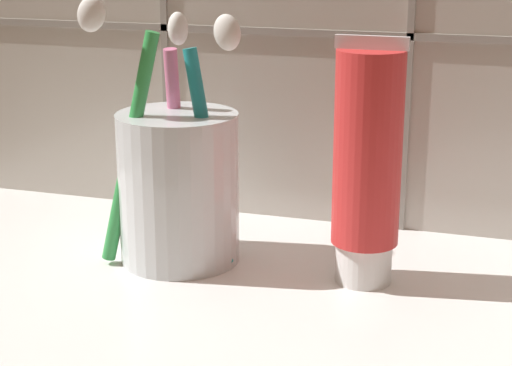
# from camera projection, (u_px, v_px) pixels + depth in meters

# --- Properties ---
(sink_counter) EXTENTS (0.73, 0.34, 0.02)m
(sink_counter) POSITION_uv_depth(u_px,v_px,m) (326.00, 336.00, 0.49)
(sink_counter) COLOR white
(sink_counter) RESTS_ON ground
(toothbrush_cup) EXTENTS (0.10, 0.08, 0.18)m
(toothbrush_cup) POSITION_uv_depth(u_px,v_px,m) (178.00, 183.00, 0.56)
(toothbrush_cup) COLOR silver
(toothbrush_cup) RESTS_ON sink_counter
(toothpaste_tube) EXTENTS (0.04, 0.04, 0.15)m
(toothpaste_tube) POSITION_uv_depth(u_px,v_px,m) (367.00, 164.00, 0.52)
(toothpaste_tube) COLOR white
(toothpaste_tube) RESTS_ON sink_counter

